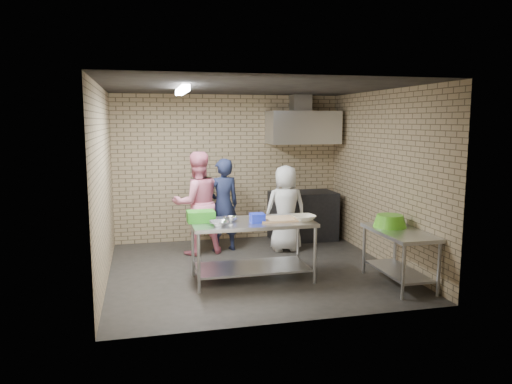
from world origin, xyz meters
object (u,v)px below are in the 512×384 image
(stove, at_px, (303,216))
(woman_white, at_px, (286,208))
(green_basin, at_px, (390,221))
(bottle_red, at_px, (302,131))
(blue_tub, at_px, (257,218))
(side_counter, at_px, (399,257))
(man_navy, at_px, (223,205))
(green_crate, at_px, (201,216))
(prep_table, at_px, (252,250))
(bottle_green, at_px, (322,132))
(woman_pink, at_px, (197,203))

(stove, xyz_separation_m, woman_white, (-0.55, -0.71, 0.29))
(green_basin, distance_m, bottle_red, 3.01)
(blue_tub, relative_size, green_basin, 0.41)
(side_counter, bearing_deg, man_navy, 131.93)
(green_crate, bearing_deg, prep_table, -9.73)
(bottle_red, xyz_separation_m, woman_white, (-0.60, -0.95, -1.29))
(stove, xyz_separation_m, green_crate, (-2.16, -1.99, 0.47))
(side_counter, xyz_separation_m, green_crate, (-2.61, 0.76, 0.54))
(bottle_green, bearing_deg, bottle_red, 180.00)
(prep_table, height_order, bottle_red, bottle_red)
(woman_pink, relative_size, woman_white, 1.17)
(green_basin, bearing_deg, bottle_red, 97.90)
(green_crate, distance_m, man_navy, 1.62)
(side_counter, xyz_separation_m, blue_tub, (-1.86, 0.54, 0.53))
(man_navy, bearing_deg, blue_tub, 83.70)
(stove, xyz_separation_m, blue_tub, (-1.41, -2.21, 0.45))
(woman_pink, bearing_deg, man_navy, -179.80)
(woman_pink, height_order, woman_white, woman_pink)
(stove, bearing_deg, bottle_red, 78.23)
(blue_tub, xyz_separation_m, bottle_red, (1.46, 2.45, 1.13))
(green_crate, distance_m, bottle_green, 3.60)
(prep_table, xyz_separation_m, bottle_red, (1.51, 2.35, 1.61))
(blue_tub, relative_size, woman_white, 0.13)
(prep_table, xyz_separation_m, woman_white, (0.91, 1.40, 0.32))
(stove, bearing_deg, woman_white, -128.04)
(green_basin, xyz_separation_m, bottle_green, (0.02, 2.74, 1.18))
(green_crate, distance_m, bottle_red, 3.33)
(prep_table, distance_m, blue_tub, 0.50)
(prep_table, bearing_deg, woman_white, 57.10)
(woman_white, bearing_deg, bottle_red, -122.64)
(prep_table, height_order, side_counter, prep_table)
(man_navy, bearing_deg, green_crate, 57.22)
(blue_tub, distance_m, bottle_red, 3.06)
(stove, height_order, blue_tub, blue_tub)
(prep_table, xyz_separation_m, blue_tub, (0.05, -0.10, 0.48))
(bottle_green, xyz_separation_m, man_navy, (-2.05, -0.71, -1.22))
(bottle_green, bearing_deg, green_basin, -90.42)
(stove, distance_m, woman_pink, 2.16)
(bottle_green, relative_size, man_navy, 0.09)
(stove, relative_size, bottle_green, 8.00)
(side_counter, bearing_deg, green_basin, 94.57)
(green_crate, xyz_separation_m, bottle_green, (2.61, 2.23, 1.10))
(blue_tub, relative_size, bottle_green, 1.25)
(prep_table, distance_m, bottle_green, 3.42)
(stove, relative_size, green_crate, 3.20)
(prep_table, distance_m, bottle_red, 3.22)
(green_basin, height_order, man_navy, man_navy)
(green_crate, height_order, bottle_green, bottle_green)
(stove, bearing_deg, bottle_green, 28.07)
(woman_white, bearing_deg, stove, -128.19)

